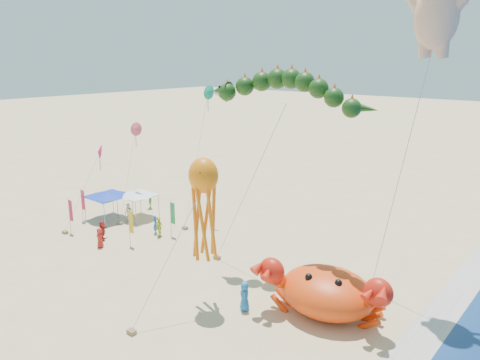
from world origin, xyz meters
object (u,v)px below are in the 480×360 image
(canopy_white, at_px, (137,193))
(octopus_kite, at_px, (204,201))
(canopy_blue, at_px, (108,194))
(cherub_kite, at_px, (437,5))
(crab_inflatable, at_px, (326,291))
(dragon_kite, at_px, (284,95))

(canopy_white, bearing_deg, octopus_kite, -24.88)
(octopus_kite, height_order, canopy_blue, octopus_kite)
(cherub_kite, xyz_separation_m, canopy_blue, (-27.69, -3.75, -15.46))
(octopus_kite, relative_size, canopy_white, 2.81)
(crab_inflatable, distance_m, canopy_white, 23.12)
(crab_inflatable, relative_size, canopy_white, 2.38)
(dragon_kite, height_order, octopus_kite, dragon_kite)
(canopy_blue, bearing_deg, crab_inflatable, -4.63)
(cherub_kite, height_order, octopus_kite, cherub_kite)
(crab_inflatable, distance_m, octopus_kite, 9.08)
(crab_inflatable, height_order, octopus_kite, octopus_kite)
(dragon_kite, relative_size, canopy_white, 4.20)
(cherub_kite, distance_m, canopy_white, 30.05)
(octopus_kite, bearing_deg, dragon_kite, 75.17)
(canopy_blue, xyz_separation_m, canopy_white, (1.98, 1.95, -0.00))
(crab_inflatable, relative_size, octopus_kite, 0.84)
(canopy_white, bearing_deg, cherub_kite, 4.00)
(crab_inflatable, xyz_separation_m, dragon_kite, (-4.99, 2.42, 11.17))
(dragon_kite, distance_m, cherub_kite, 10.06)
(dragon_kite, xyz_separation_m, canopy_white, (-17.77, 1.54, -10.26))
(crab_inflatable, xyz_separation_m, canopy_blue, (-24.74, 2.01, 0.92))
(crab_inflatable, bearing_deg, canopy_blue, 175.37)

